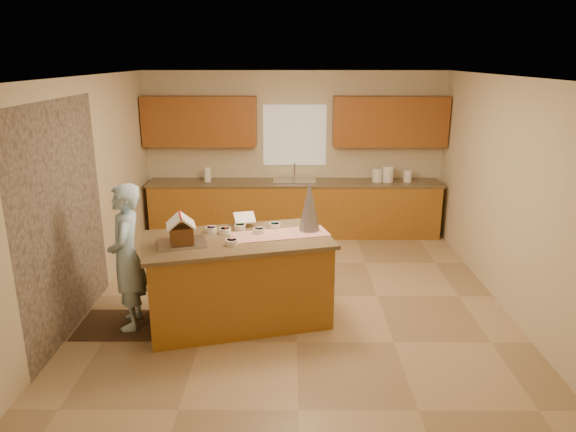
# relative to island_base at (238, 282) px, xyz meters

# --- Properties ---
(floor) EXTENTS (5.50, 5.50, 0.00)m
(floor) POSITION_rel_island_base_xyz_m (0.66, 0.64, -0.48)
(floor) COLOR tan
(floor) RESTS_ON ground
(ceiling) EXTENTS (5.50, 5.50, 0.00)m
(ceiling) POSITION_rel_island_base_xyz_m (0.66, 0.64, 2.22)
(ceiling) COLOR silver
(ceiling) RESTS_ON floor
(wall_back) EXTENTS (5.50, 5.50, 0.00)m
(wall_back) POSITION_rel_island_base_xyz_m (0.66, 3.39, 0.87)
(wall_back) COLOR beige
(wall_back) RESTS_ON floor
(wall_front) EXTENTS (5.50, 5.50, 0.00)m
(wall_front) POSITION_rel_island_base_xyz_m (0.66, -2.11, 0.87)
(wall_front) COLOR beige
(wall_front) RESTS_ON floor
(wall_left) EXTENTS (5.50, 5.50, 0.00)m
(wall_left) POSITION_rel_island_base_xyz_m (-1.84, 0.64, 0.87)
(wall_left) COLOR beige
(wall_left) RESTS_ON floor
(wall_right) EXTENTS (5.50, 5.50, 0.00)m
(wall_right) POSITION_rel_island_base_xyz_m (3.16, 0.64, 0.87)
(wall_right) COLOR beige
(wall_right) RESTS_ON floor
(stone_accent) EXTENTS (0.00, 2.50, 2.50)m
(stone_accent) POSITION_rel_island_base_xyz_m (-1.82, -0.16, 0.77)
(stone_accent) COLOR gray
(stone_accent) RESTS_ON wall_left
(window_curtain) EXTENTS (1.05, 0.03, 1.00)m
(window_curtain) POSITION_rel_island_base_xyz_m (0.66, 3.36, 1.17)
(window_curtain) COLOR white
(window_curtain) RESTS_ON wall_back
(back_counter_base) EXTENTS (4.80, 0.60, 0.88)m
(back_counter_base) POSITION_rel_island_base_xyz_m (0.66, 3.09, -0.04)
(back_counter_base) COLOR #9A661F
(back_counter_base) RESTS_ON floor
(back_counter_top) EXTENTS (4.85, 0.63, 0.04)m
(back_counter_top) POSITION_rel_island_base_xyz_m (0.66, 3.09, 0.42)
(back_counter_top) COLOR brown
(back_counter_top) RESTS_ON back_counter_base
(upper_cabinet_left) EXTENTS (1.85, 0.35, 0.80)m
(upper_cabinet_left) POSITION_rel_island_base_xyz_m (-0.89, 3.21, 1.42)
(upper_cabinet_left) COLOR brown
(upper_cabinet_left) RESTS_ON wall_back
(upper_cabinet_right) EXTENTS (1.85, 0.35, 0.80)m
(upper_cabinet_right) POSITION_rel_island_base_xyz_m (2.21, 3.21, 1.42)
(upper_cabinet_right) COLOR brown
(upper_cabinet_right) RESTS_ON wall_back
(sink) EXTENTS (0.70, 0.45, 0.12)m
(sink) POSITION_rel_island_base_xyz_m (0.66, 3.09, 0.41)
(sink) COLOR silver
(sink) RESTS_ON back_counter_top
(faucet) EXTENTS (0.03, 0.03, 0.28)m
(faucet) POSITION_rel_island_base_xyz_m (0.66, 3.27, 0.58)
(faucet) COLOR silver
(faucet) RESTS_ON back_counter_top
(island_base) EXTENTS (2.14, 1.44, 0.96)m
(island_base) POSITION_rel_island_base_xyz_m (0.00, 0.00, 0.00)
(island_base) COLOR #9A661F
(island_base) RESTS_ON floor
(island_top) EXTENTS (2.25, 1.55, 0.04)m
(island_top) POSITION_rel_island_base_xyz_m (0.00, 0.00, 0.50)
(island_top) COLOR brown
(island_top) RESTS_ON island_base
(table_runner) EXTENTS (1.15, 0.66, 0.01)m
(table_runner) POSITION_rel_island_base_xyz_m (0.47, 0.12, 0.52)
(table_runner) COLOR #9F170B
(table_runner) RESTS_ON island_top
(baking_tray) EXTENTS (0.58, 0.48, 0.03)m
(baking_tray) POSITION_rel_island_base_xyz_m (-0.56, -0.21, 0.53)
(baking_tray) COLOR silver
(baking_tray) RESTS_ON island_top
(cookbook) EXTENTS (0.28, 0.24, 0.10)m
(cookbook) POSITION_rel_island_base_xyz_m (0.05, 0.44, 0.62)
(cookbook) COLOR white
(cookbook) RESTS_ON island_top
(tinsel_tree) EXTENTS (0.29, 0.29, 0.60)m
(tinsel_tree) POSITION_rel_island_base_xyz_m (0.81, 0.27, 0.82)
(tinsel_tree) COLOR #B2B0BC
(tinsel_tree) RESTS_ON island_top
(rug) EXTENTS (1.10, 0.72, 0.01)m
(rug) POSITION_rel_island_base_xyz_m (-1.24, -0.14, -0.47)
(rug) COLOR black
(rug) RESTS_ON floor
(boy) EXTENTS (0.48, 0.65, 1.63)m
(boy) POSITION_rel_island_base_xyz_m (-1.19, -0.14, 0.35)
(boy) COLOR #AED9F7
(boy) RESTS_ON rug
(canister_a) EXTENTS (0.16, 0.16, 0.22)m
(canister_a) POSITION_rel_island_base_xyz_m (2.03, 3.09, 0.55)
(canister_a) COLOR white
(canister_a) RESTS_ON back_counter_top
(canister_b) EXTENTS (0.18, 0.18, 0.26)m
(canister_b) POSITION_rel_island_base_xyz_m (2.20, 3.09, 0.57)
(canister_b) COLOR white
(canister_b) RESTS_ON back_counter_top
(canister_c) EXTENTS (0.14, 0.14, 0.20)m
(canister_c) POSITION_rel_island_base_xyz_m (2.53, 3.09, 0.54)
(canister_c) COLOR white
(canister_c) RESTS_ON back_counter_top
(paper_towel) EXTENTS (0.11, 0.11, 0.24)m
(paper_towel) POSITION_rel_island_base_xyz_m (-0.79, 3.09, 0.56)
(paper_towel) COLOR white
(paper_towel) RESTS_ON back_counter_top
(gingerbread_house) EXTENTS (0.37, 0.37, 0.31)m
(gingerbread_house) POSITION_rel_island_base_xyz_m (-0.56, -0.21, 0.66)
(gingerbread_house) COLOR #573716
(gingerbread_house) RESTS_ON baking_tray
(candy_bowls) EXTENTS (0.85, 0.70, 0.06)m
(candy_bowls) POSITION_rel_island_base_xyz_m (0.03, 0.16, 0.55)
(candy_bowls) COLOR green
(candy_bowls) RESTS_ON island_top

